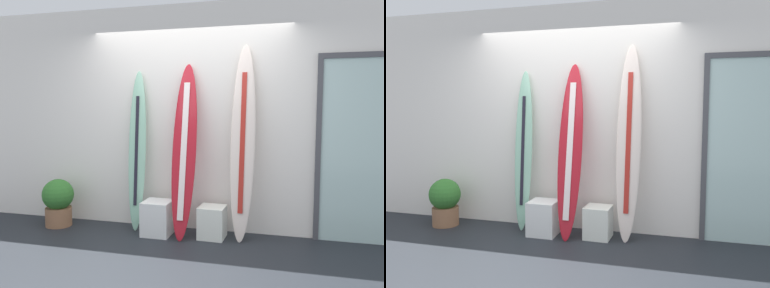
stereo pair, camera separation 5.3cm
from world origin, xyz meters
TOP-DOWN VIEW (x-y plane):
  - ground at (0.00, 0.00)m, footprint 8.00×8.00m
  - wall_back at (0.00, 1.30)m, footprint 7.20×0.20m
  - surfboard_seafoam at (-0.62, 1.03)m, footprint 0.24×0.30m
  - surfboard_crimson at (0.03, 0.91)m, footprint 0.30×0.53m
  - surfboard_ivory at (0.71, 0.99)m, footprint 0.29×0.40m
  - display_block_left at (-0.30, 0.87)m, footprint 0.34×0.34m
  - display_block_center at (0.37, 0.92)m, footprint 0.31×0.31m
  - glass_door at (2.04, 1.18)m, footprint 1.04×0.06m
  - potted_plant at (-1.67, 0.87)m, footprint 0.40×0.40m

SIDE VIEW (x-z plane):
  - ground at x=0.00m, z-range -0.04..0.00m
  - display_block_center at x=0.37m, z-range 0.00..0.38m
  - display_block_left at x=-0.30m, z-range 0.00..0.41m
  - potted_plant at x=-1.67m, z-range 0.02..0.63m
  - surfboard_seafoam at x=-0.62m, z-range -0.02..1.98m
  - surfboard_crimson at x=0.03m, z-range 0.00..2.07m
  - glass_door at x=2.04m, z-range 0.03..2.17m
  - surfboard_ivory at x=0.71m, z-range 0.00..2.27m
  - wall_back at x=0.00m, z-range 0.00..2.80m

